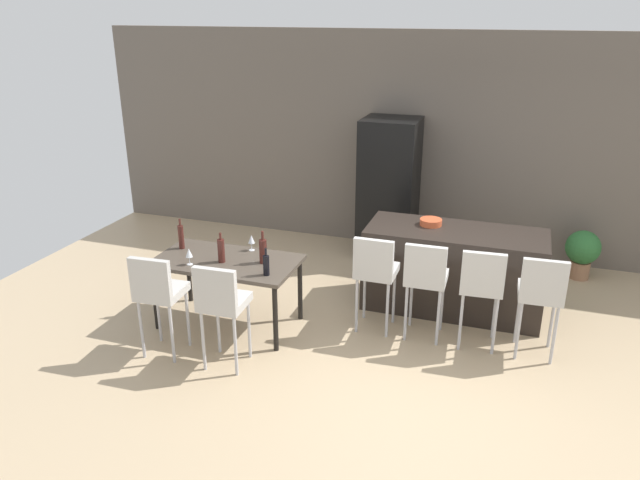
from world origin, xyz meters
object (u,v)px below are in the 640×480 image
(dining_table, at_px, (227,266))
(potted_plant, at_px, (582,251))
(wine_bottle_corner, at_px, (221,250))
(bar_chair_left, at_px, (375,269))
(wine_bottle_inner, at_px, (263,251))
(bar_chair_far, at_px, (541,291))
(fruit_bowl, at_px, (431,222))
(bar_chair_right, at_px, (482,283))
(wine_bottle_right, at_px, (266,265))
(bar_chair_middle, at_px, (426,275))
(dining_chair_near, at_px, (158,290))
(refrigerator, at_px, (389,189))
(wine_bottle_near, at_px, (181,237))
(wine_glass_middle, at_px, (189,253))
(dining_chair_far, at_px, (221,300))
(kitchen_island, at_px, (453,270))
(wine_glass_left, at_px, (251,239))

(dining_table, height_order, potted_plant, dining_table)
(potted_plant, bearing_deg, wine_bottle_corner, -145.05)
(bar_chair_left, bearing_deg, potted_plant, 44.72)
(bar_chair_left, relative_size, potted_plant, 1.71)
(dining_table, bearing_deg, wine_bottle_inner, 7.04)
(bar_chair_far, relative_size, fruit_bowl, 4.38)
(bar_chair_left, height_order, bar_chair_right, same)
(dining_table, relative_size, wine_bottle_right, 5.27)
(bar_chair_right, relative_size, potted_plant, 1.71)
(bar_chair_far, bearing_deg, bar_chair_right, 179.99)
(bar_chair_middle, bearing_deg, dining_chair_near, -154.11)
(wine_bottle_right, relative_size, refrigerator, 0.15)
(wine_bottle_near, bearing_deg, wine_glass_middle, -49.63)
(dining_chair_far, bearing_deg, wine_bottle_near, 136.30)
(bar_chair_right, xyz_separation_m, wine_bottle_right, (-1.98, -0.58, 0.15))
(wine_bottle_inner, bearing_deg, kitchen_island, 31.22)
(fruit_bowl, height_order, potted_plant, fruit_bowl)
(dining_table, bearing_deg, wine_glass_left, 65.77)
(refrigerator, bearing_deg, wine_bottle_near, -126.47)
(bar_chair_left, relative_size, wine_glass_middle, 6.03)
(potted_plant, bearing_deg, bar_chair_right, -117.02)
(bar_chair_far, height_order, dining_chair_far, same)
(wine_bottle_inner, bearing_deg, bar_chair_far, 6.70)
(kitchen_island, relative_size, bar_chair_middle, 1.82)
(wine_bottle_right, bearing_deg, bar_chair_right, 16.25)
(dining_chair_far, height_order, fruit_bowl, dining_chair_far)
(dining_chair_near, distance_m, fruit_bowl, 2.98)
(bar_chair_middle, height_order, bar_chair_far, same)
(dining_chair_far, distance_m, wine_glass_middle, 0.83)
(wine_glass_left, bearing_deg, bar_chair_right, 1.19)
(wine_bottle_corner, relative_size, wine_glass_left, 1.81)
(refrigerator, bearing_deg, bar_chair_right, -56.49)
(bar_chair_far, relative_size, dining_chair_near, 1.00)
(dining_chair_far, xyz_separation_m, fruit_bowl, (1.55, 1.98, 0.26))
(bar_chair_right, xyz_separation_m, dining_chair_far, (-2.19, -1.12, 0.00))
(dining_chair_far, relative_size, refrigerator, 0.57)
(potted_plant, bearing_deg, bar_chair_left, -135.28)
(dining_table, distance_m, wine_glass_left, 0.39)
(bar_chair_left, height_order, bar_chair_far, same)
(dining_table, xyz_separation_m, fruit_bowl, (1.88, 1.22, 0.28))
(bar_chair_right, height_order, dining_chair_far, same)
(bar_chair_middle, bearing_deg, wine_bottle_right, -158.24)
(bar_chair_right, xyz_separation_m, bar_chair_far, (0.54, -0.00, 0.00))
(wine_bottle_corner, distance_m, potted_plant, 4.43)
(dining_table, bearing_deg, bar_chair_middle, 10.32)
(bar_chair_far, relative_size, wine_bottle_corner, 3.33)
(wine_bottle_inner, bearing_deg, wine_glass_middle, -157.57)
(bar_chair_left, bearing_deg, wine_bottle_inner, -163.92)
(wine_bottle_inner, bearing_deg, bar_chair_middle, 11.11)
(bar_chair_right, distance_m, wine_bottle_corner, 2.58)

